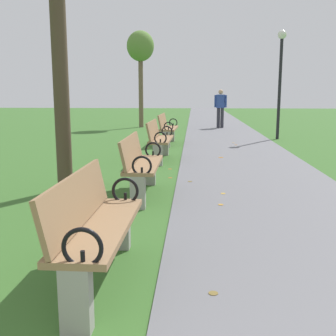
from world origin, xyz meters
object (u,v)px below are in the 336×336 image
(park_bench_4, at_px, (159,139))
(pedestrian_walking, at_px, (220,106))
(lamp_post, at_px, (281,68))
(tree_3, at_px, (140,49))
(park_bench_5, at_px, (167,128))
(park_bench_2, at_px, (95,225))
(park_bench_3, at_px, (141,164))

(park_bench_4, xyz_separation_m, pedestrian_walking, (1.92, 8.60, 0.44))
(pedestrian_walking, relative_size, lamp_post, 0.47)
(tree_3, relative_size, lamp_post, 1.19)
(park_bench_5, bearing_deg, park_bench_2, -90.00)
(park_bench_3, bearing_deg, tree_3, 97.14)
(lamp_post, bearing_deg, park_bench_2, -108.30)
(tree_3, distance_m, lamp_post, 6.84)
(park_bench_5, height_order, tree_3, tree_3)
(park_bench_2, xyz_separation_m, pedestrian_walking, (1.92, 14.83, 0.44))
(park_bench_3, height_order, park_bench_4, same)
(park_bench_3, bearing_deg, lamp_post, 65.61)
(tree_3, bearing_deg, park_bench_2, -84.22)
(park_bench_2, distance_m, pedestrian_walking, 14.96)
(park_bench_3, height_order, pedestrian_walking, pedestrian_walking)
(park_bench_2, bearing_deg, lamp_post, 71.70)
(park_bench_3, xyz_separation_m, lamp_post, (3.56, 7.86, 1.82))
(park_bench_3, xyz_separation_m, park_bench_5, (0.00, 6.25, 0.00))
(tree_3, bearing_deg, park_bench_4, -80.27)
(pedestrian_walking, bearing_deg, lamp_post, -67.89)
(park_bench_4, distance_m, tree_3, 9.55)
(lamp_post, bearing_deg, pedestrian_walking, 112.11)
(tree_3, bearing_deg, park_bench_3, -82.86)
(park_bench_5, distance_m, lamp_post, 4.32)
(pedestrian_walking, bearing_deg, park_bench_3, -99.14)
(park_bench_2, relative_size, park_bench_3, 1.00)
(lamp_post, bearing_deg, park_bench_3, -114.39)
(park_bench_2, height_order, pedestrian_walking, pedestrian_walking)
(park_bench_3, relative_size, park_bench_4, 0.99)
(pedestrian_walking, distance_m, lamp_post, 4.59)
(park_bench_3, bearing_deg, park_bench_2, -90.00)
(park_bench_3, distance_m, lamp_post, 8.82)
(park_bench_4, xyz_separation_m, tree_3, (-1.54, 8.98, 2.87))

